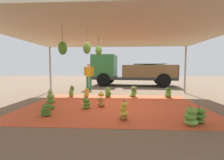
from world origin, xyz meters
TOP-DOWN VIEW (x-y plane):
  - ground_plane at (0.00, 3.00)m, footprint 40.00×40.00m
  - tarp_orange at (0.00, 0.00)m, footprint 6.27×4.47m
  - tent_canopy at (-0.02, -0.10)m, footprint 8.00×7.00m
  - banana_bunch_0 at (-0.34, 1.74)m, footprint 0.40×0.39m
  - banana_bunch_1 at (0.34, -1.60)m, footprint 0.31×0.31m
  - banana_bunch_2 at (2.20, -1.74)m, footprint 0.46×0.44m
  - banana_bunch_3 at (-2.10, 1.77)m, footprint 0.33×0.32m
  - banana_bunch_4 at (-1.35, 1.66)m, footprint 0.30×0.32m
  - banana_bunch_5 at (0.87, 1.91)m, footprint 0.41×0.41m
  - banana_bunch_6 at (-1.88, -1.37)m, footprint 0.38×0.38m
  - banana_bunch_7 at (-0.89, -0.50)m, footprint 0.37×0.38m
  - banana_bunch_8 at (-0.44, -0.18)m, footprint 0.31×0.32m
  - banana_bunch_9 at (1.92, -1.94)m, footprint 0.43×0.40m
  - banana_bunch_10 at (-2.08, -0.61)m, footprint 0.41×0.42m
  - banana_bunch_11 at (2.48, 1.85)m, footprint 0.40×0.40m
  - banana_bunch_12 at (-2.51, 0.29)m, footprint 0.31×0.34m
  - cargo_truck_main at (0.92, 6.95)m, footprint 6.53×2.93m
  - worker_0 at (-1.77, 4.34)m, footprint 0.62×0.38m

SIDE VIEW (x-z plane):
  - ground_plane at x=0.00m, z-range 0.00..0.00m
  - tarp_orange at x=0.00m, z-range 0.00..0.01m
  - banana_bunch_6 at x=-1.88m, z-range -0.03..0.38m
  - banana_bunch_7 at x=-0.89m, z-range -0.03..0.39m
  - banana_bunch_2 at x=2.20m, z-range -0.04..0.40m
  - banana_bunch_4 at x=-1.35m, z-range -0.03..0.44m
  - banana_bunch_9 at x=1.92m, z-range -0.02..0.45m
  - banana_bunch_11 at x=2.48m, z-range -0.02..0.47m
  - banana_bunch_0 at x=-0.34m, z-range -0.02..0.47m
  - banana_bunch_1 at x=0.34m, z-range -0.04..0.50m
  - banana_bunch_5 at x=0.87m, z-range -0.04..0.51m
  - banana_bunch_12 at x=-2.51m, z-range -0.04..0.51m
  - banana_bunch_8 at x=-0.44m, z-range -0.03..0.51m
  - banana_bunch_10 at x=-2.08m, z-range -0.04..0.52m
  - banana_bunch_3 at x=-2.10m, z-range -0.02..0.52m
  - worker_0 at x=-1.77m, z-range 0.14..1.84m
  - cargo_truck_main at x=0.92m, z-range -0.02..2.38m
  - tent_canopy at x=-0.02m, z-range 1.24..3.88m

